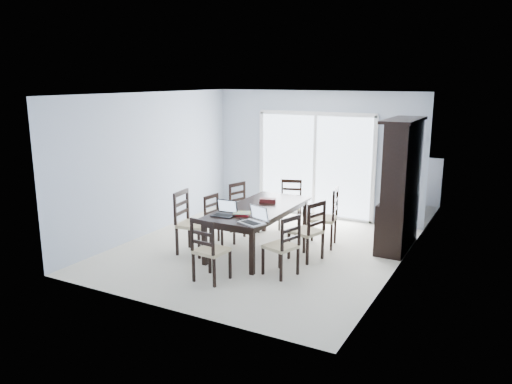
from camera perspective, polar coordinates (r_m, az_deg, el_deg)
floor at (r=8.50m, az=0.32°, el=-6.64°), size 5.00×5.00×0.00m
ceiling at (r=8.02m, az=0.35°, el=11.16°), size 5.00×5.00×0.00m
back_wall at (r=10.40m, az=6.83°, el=4.28°), size 4.50×0.02×2.60m
wall_left at (r=9.41m, az=-11.87°, el=3.18°), size 0.02×5.00×2.60m
wall_right at (r=7.40m, az=15.91°, el=0.36°), size 0.02×5.00×2.60m
balcony at (r=11.59m, az=8.47°, el=-1.70°), size 4.50×2.00×0.10m
railing at (r=12.39m, az=10.15°, el=2.03°), size 4.50×0.06×1.10m
dining_table at (r=8.30m, az=0.33°, el=-2.25°), size 1.00×2.20×0.75m
china_hutch at (r=8.69m, az=16.18°, el=0.61°), size 0.50×1.38×2.20m
sliding_door at (r=10.42m, az=6.75°, el=3.10°), size 2.52×0.05×2.18m
chair_left_near at (r=8.29m, az=-7.79°, el=-2.66°), size 0.51×0.50×1.21m
chair_left_mid at (r=8.64m, az=-4.60°, el=-2.62°), size 0.43×0.42×1.02m
chair_left_far at (r=9.34m, az=-1.71°, el=-1.20°), size 0.51×0.51×1.08m
chair_right_near at (r=7.25m, az=3.37°, el=-5.43°), size 0.52×0.51×1.07m
chair_right_mid at (r=7.90m, az=6.30°, el=-3.71°), size 0.54×0.53×1.13m
chair_right_far at (r=8.60m, az=8.26°, el=-2.13°), size 0.54×0.53×1.20m
chair_end_near at (r=7.06m, az=-5.59°, el=-5.87°), size 0.45×0.46×1.10m
chair_end_far at (r=9.66m, az=3.99°, el=-0.77°), size 0.51×0.52×1.07m
laptop_dark at (r=7.76m, az=-3.76°, el=-2.34°), size 0.36×0.26×0.23m
laptop_silver at (r=7.34m, az=-0.52°, el=-3.18°), size 0.44×0.37×0.26m
book_stack at (r=7.80m, az=-1.66°, el=-2.49°), size 0.33×0.30×0.04m
cell_phone at (r=7.57m, az=-1.63°, el=-3.13°), size 0.11×0.09×0.01m
game_box at (r=8.59m, az=1.36°, el=-0.98°), size 0.30×0.22×0.07m
hot_tub at (r=11.68m, az=5.06°, el=0.95°), size 1.96×1.82×0.87m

